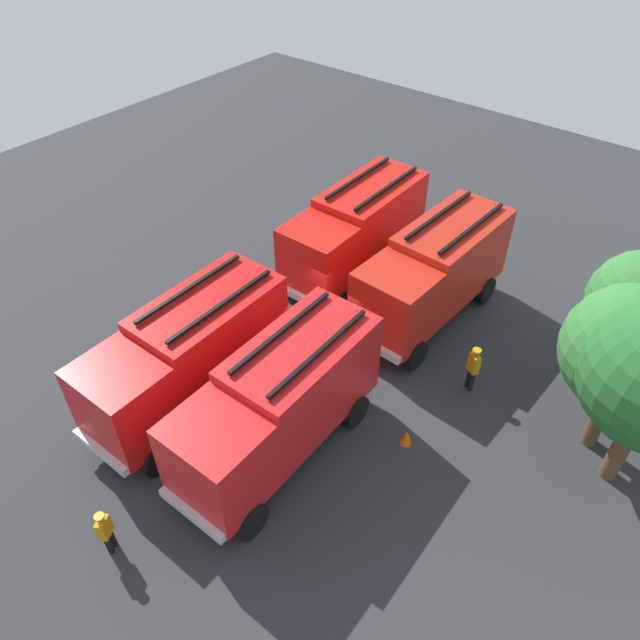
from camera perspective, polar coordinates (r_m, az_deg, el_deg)
ground_plane at (r=22.03m, az=-0.00°, el=-2.74°), size 49.27×49.27×0.00m
fire_truck_0 at (r=24.48m, az=3.42°, el=8.67°), size 7.23×2.83×3.88m
fire_truck_1 at (r=19.21m, az=-12.59°, el=-3.18°), size 7.24×2.85×3.88m
fire_truck_2 at (r=22.49m, az=10.88°, el=4.64°), size 7.29×3.00×3.88m
fire_truck_3 at (r=17.41m, az=-3.99°, el=-7.90°), size 7.25×2.87×3.88m
firefighter_0 at (r=20.57m, az=14.50°, el=-4.37°), size 0.43×0.48×1.81m
firefighter_1 at (r=17.40m, az=-19.90°, el=-18.50°), size 0.48×0.41×1.63m
tree_1 at (r=18.33m, az=27.66°, el=-2.74°), size 3.78×3.78×5.86m
traffic_cone_0 at (r=19.14m, az=8.30°, el=-11.06°), size 0.39×0.39×0.56m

